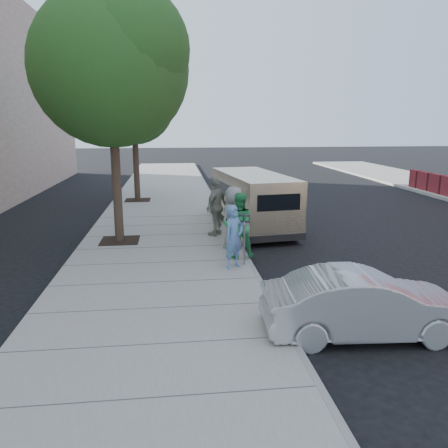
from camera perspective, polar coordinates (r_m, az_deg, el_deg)
The scene contains 12 objects.
ground at distance 11.98m, azimuth -3.66°, elevation -5.52°, with size 120.00×120.00×0.00m, color black.
sidewalk at distance 11.95m, azimuth -8.48°, elevation -5.31°, with size 5.00×60.00×0.15m, color gray.
curb_face at distance 12.11m, azimuth 3.18°, elevation -4.94°, with size 0.12×60.00×0.16m, color gray.
tree_near at distance 13.96m, azimuth -14.47°, elevation 19.81°, with size 4.62×4.60×7.53m.
tree_far at distance 21.44m, azimuth -11.65°, elevation 15.65°, with size 3.92×3.80×6.49m.
parking_meter at distance 11.36m, azimuth 2.68°, elevation -0.58°, with size 0.30×0.19×1.36m.
van at distance 15.94m, azimuth 3.71°, elevation 3.16°, with size 2.51×5.69×2.04m.
sedan at distance 8.42m, azimuth 17.91°, elevation -9.96°, with size 1.28×3.68×1.21m, color #A7AAAE.
person_officer at distance 11.18m, azimuth 1.30°, elevation -1.68°, with size 0.60×0.39×1.64m, color #5887BC.
person_green_shirt at distance 12.02m, azimuth 1.92°, elevation -0.17°, with size 0.89×0.69×1.82m, color #329854.
person_gray_shirt at distance 12.91m, azimuth 1.27°, elevation 0.83°, with size 0.91×0.59×1.86m, color gray.
person_striped_polo at distance 14.43m, azimuth -1.01°, elevation 2.29°, with size 1.14×0.47×1.94m, color gray.
Camera 1 is at (-0.57, -11.34, 3.80)m, focal length 35.00 mm.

